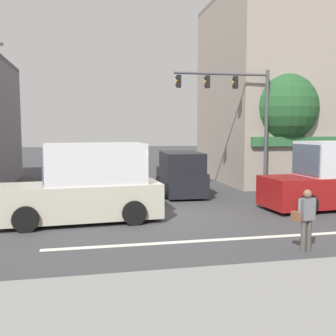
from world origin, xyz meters
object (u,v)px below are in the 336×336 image
object	(u,v)px
utility_pole_far_right	(272,117)
van_crossing_center	(181,174)
street_tree	(282,108)
pedestrian_foreground_with_bag	(306,217)
box_truck_crossing_leftbound	(86,186)
traffic_light_mast	(242,108)
box_truck_approaching_near	(334,178)

from	to	relation	value
utility_pole_far_right	van_crossing_center	distance (m)	8.98
street_tree	pedestrian_foreground_with_bag	world-z (taller)	street_tree
van_crossing_center	box_truck_crossing_leftbound	world-z (taller)	box_truck_crossing_leftbound
utility_pole_far_right	van_crossing_center	xyz separation A→B (m)	(-7.14, -4.52, -3.05)
traffic_light_mast	van_crossing_center	size ratio (longest dim) A/B	1.32
street_tree	box_truck_approaching_near	bearing A→B (deg)	-95.39
box_truck_approaching_near	box_truck_crossing_leftbound	size ratio (longest dim) A/B	1.00
box_truck_crossing_leftbound	pedestrian_foreground_with_bag	distance (m)	7.39
pedestrian_foreground_with_bag	utility_pole_far_right	bearing A→B (deg)	66.96
box_truck_approaching_near	box_truck_crossing_leftbound	world-z (taller)	same
street_tree	pedestrian_foreground_with_bag	bearing A→B (deg)	-114.26
traffic_light_mast	van_crossing_center	bearing A→B (deg)	174.34
box_truck_approaching_near	traffic_light_mast	bearing A→B (deg)	117.06
utility_pole_far_right	pedestrian_foreground_with_bag	size ratio (longest dim) A/B	4.67
van_crossing_center	pedestrian_foreground_with_bag	xyz separation A→B (m)	(1.05, -9.79, -0.05)
box_truck_crossing_leftbound	traffic_light_mast	bearing A→B (deg)	31.70
box_truck_approaching_near	street_tree	bearing A→B (deg)	84.61
street_tree	box_truck_approaching_near	distance (m)	6.47
box_truck_crossing_leftbound	pedestrian_foreground_with_bag	size ratio (longest dim) A/B	3.43
box_truck_crossing_leftbound	street_tree	bearing A→B (deg)	29.72
utility_pole_far_right	box_truck_crossing_leftbound	distance (m)	15.45
box_truck_approaching_near	van_crossing_center	size ratio (longest dim) A/B	1.22
traffic_light_mast	box_truck_crossing_leftbound	distance (m)	9.59
street_tree	box_truck_crossing_leftbound	size ratio (longest dim) A/B	1.11
traffic_light_mast	pedestrian_foreground_with_bag	size ratio (longest dim) A/B	3.71
street_tree	box_truck_crossing_leftbound	bearing A→B (deg)	-150.28
box_truck_approaching_near	van_crossing_center	distance (m)	7.14
street_tree	utility_pole_far_right	distance (m)	3.82
box_truck_approaching_near	box_truck_crossing_leftbound	xyz separation A→B (m)	(-9.99, -0.36, 0.00)
street_tree	utility_pole_far_right	bearing A→B (deg)	70.74
van_crossing_center	utility_pole_far_right	bearing A→B (deg)	32.33
street_tree	traffic_light_mast	xyz separation A→B (m)	(-2.79, -1.23, -0.08)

